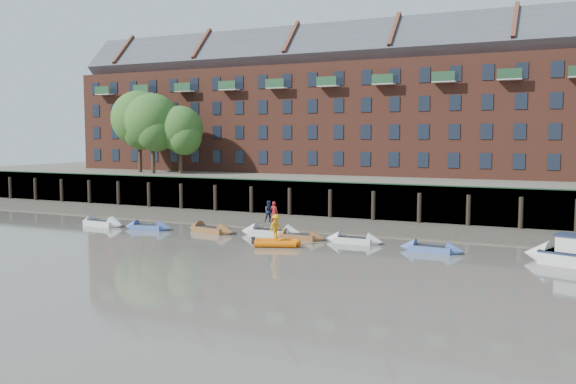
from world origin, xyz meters
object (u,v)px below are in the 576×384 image
Objects in this scene: rowboat_2 at (211,230)px; rowboat_3 at (272,233)px; rowboat_5 at (354,240)px; rowboat_1 at (148,227)px; person_rower_b at (269,211)px; rowboat_4 at (299,237)px; rib_tender at (278,243)px; rowboat_6 at (431,249)px; rowboat_0 at (102,223)px; person_rib_crew at (276,227)px; person_rower_a at (274,212)px; motor_launch at (566,255)px.

rowboat_2 is 4.98m from rowboat_3.
rowboat_2 is 1.12× the size of rowboat_5.
rowboat_2 is at bearing 0.69° from rowboat_1.
rowboat_4 is at bearing -52.23° from person_rower_b.
rowboat_6 is at bearing -6.97° from rib_tender.
rowboat_3 is (14.97, 1.28, 0.02)m from rowboat_0.
rowboat_3 is 4.33m from person_rib_crew.
person_rib_crew is (-4.33, -3.37, 1.12)m from rowboat_5.
rowboat_4 is 2.44× the size of person_rower_b.
rowboat_3 is 3.10× the size of person_rower_a.
rowboat_3 is 4.23m from rib_tender.
person_rower_b is at bearing -24.82° from person_rower_a.
rowboat_5 is at bearing -178.08° from person_rower_a.
person_rower_a reaches higher than rib_tender.
person_rib_crew is (17.09, -2.34, 1.10)m from rowboat_0.
person_rower_a is 1.00× the size of person_rower_b.
rib_tender is at bearing -51.92° from person_rib_crew.
rowboat_0 is 2.75× the size of person_rib_crew.
person_rib_crew reaches higher than rowboat_1.
motor_launch is 20.20m from person_rower_b.
rowboat_0 reaches higher than rowboat_1.
person_rower_a is at bearing -65.19° from person_rower_b.
rowboat_3 is 3.08× the size of person_rower_b.
person_rib_crew is (1.88, -3.56, -0.46)m from person_rower_a.
person_rower_a is 0.62m from person_rower_b.
rowboat_3 is 1.58m from person_rower_b.
rowboat_6 is 11.92m from person_rower_a.
rowboat_2 is 2.82× the size of person_rower_a.
person_rower_a is (-2.02, 3.52, 1.56)m from rib_tender.
rowboat_1 reaches higher than rib_tender.
rowboat_2 is at bearing -176.39° from rowboat_3.
motor_launch is 3.49× the size of person_rib_crew.
person_rower_a is at bearing 99.97° from rib_tender.
person_rib_crew reaches higher than rowboat_0.
rowboat_5 is 2.51× the size of person_rower_b.
person_rower_b is at bearing 139.65° from rowboat_3.
person_rower_b is (-20.05, 2.12, 1.21)m from motor_launch.
motor_launch reaches higher than rowboat_3.
rowboat_0 is 1.11× the size of rowboat_1.
person_rower_a is at bearing 167.08° from rowboat_4.
rowboat_6 is (26.95, -0.07, -0.02)m from rowboat_0.
motor_launch is at bearing 178.37° from person_rower_a.
rowboat_0 is 2.80× the size of person_rower_b.
rib_tender is at bearing -3.54° from rowboat_0.
rowboat_6 is at bearing 7.65° from rowboat_2.
rowboat_4 is (17.38, 0.76, -0.03)m from rowboat_0.
rowboat_5 is 5.35m from rib_tender.
rowboat_3 is at bearing 49.58° from person_rib_crew.
rowboat_0 is at bearing -176.80° from rowboat_6.
rowboat_0 is 15.33m from person_rower_a.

